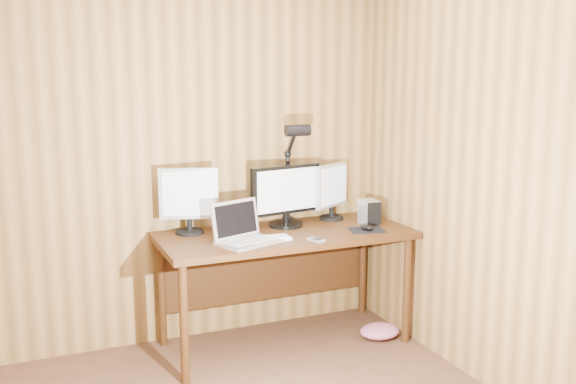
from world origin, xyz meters
TOP-DOWN VIEW (x-y plane):
  - room_shell at (0.00, 0.00)m, footprint 4.00×4.00m
  - desk at (0.93, 1.70)m, footprint 1.60×0.70m
  - monitor_center at (1.00, 1.78)m, footprint 0.52×0.23m
  - monitor_left at (0.36, 1.84)m, footprint 0.36×0.17m
  - monitor_right at (1.37, 1.85)m, footprint 0.31×0.20m
  - laptop at (0.60, 1.51)m, footprint 0.41×0.36m
  - keyboard at (0.70, 1.49)m, footprint 0.39×0.13m
  - mousepad at (1.44, 1.47)m, footprint 0.26×0.23m
  - mouse at (1.44, 1.47)m, footprint 0.09×0.13m
  - hard_drive at (1.54, 1.62)m, footprint 0.11×0.15m
  - phone at (1.02, 1.36)m, footprint 0.09×0.12m
  - speaker at (1.68, 1.78)m, footprint 0.05×0.05m
  - desk_lamp at (1.08, 1.85)m, footprint 0.16×0.23m
  - fabric_pile at (1.55, 1.46)m, footprint 0.32×0.28m

SIDE VIEW (x-z plane):
  - fabric_pile at x=1.55m, z-range 0.00..0.09m
  - desk at x=0.93m, z-range 0.25..1.00m
  - mousepad at x=1.44m, z-range 0.75..0.75m
  - phone at x=1.02m, z-range 0.75..0.76m
  - keyboard at x=0.70m, z-range 0.75..0.77m
  - mouse at x=1.44m, z-range 0.75..0.79m
  - laptop at x=0.60m, z-range 0.69..0.93m
  - speaker at x=1.68m, z-range 0.75..0.87m
  - hard_drive at x=1.54m, z-range 0.75..0.91m
  - monitor_right at x=1.37m, z-range 0.76..1.15m
  - monitor_center at x=1.00m, z-range 0.76..1.16m
  - monitor_left at x=0.36m, z-range 0.77..1.18m
  - desk_lamp at x=1.08m, z-range 0.84..1.55m
  - room_shell at x=0.00m, z-range -0.75..3.25m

